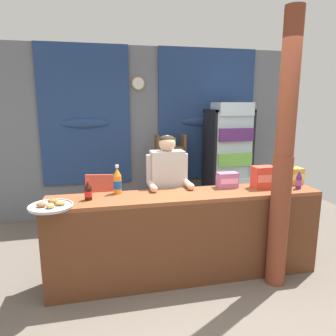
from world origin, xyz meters
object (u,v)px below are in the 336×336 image
plastic_lawn_chair (99,201)px  snack_box_choco_powder (293,176)px  snack_box_crackers (263,177)px  timber_post (283,162)px  shopkeeper (167,184)px  pastry_tray (51,206)px  bottle_shelf_rack (170,175)px  soda_bottle_grape_soda (299,180)px  soda_bottle_orange_soda (117,181)px  drink_fridge (228,157)px  stall_counter (189,231)px  soda_bottle_cola (88,192)px  snack_box_wafer (227,180)px

plastic_lawn_chair → snack_box_choco_powder: (2.28, -1.33, 0.56)m
plastic_lawn_chair → snack_box_crackers: size_ratio=3.46×
timber_post → snack_box_choco_powder: 0.70m
shopkeeper → pastry_tray: size_ratio=3.82×
bottle_shelf_rack → snack_box_choco_powder: (1.10, -1.76, 0.32)m
bottle_shelf_rack → pastry_tray: size_ratio=3.45×
snack_box_crackers → pastry_tray: size_ratio=0.61×
timber_post → soda_bottle_grape_soda: bearing=34.0°
soda_bottle_orange_soda → soda_bottle_grape_soda: soda_bottle_orange_soda is taller
drink_fridge → pastry_tray: (-2.52, -1.81, -0.06)m
timber_post → snack_box_crackers: (0.01, 0.38, -0.25)m
stall_counter → snack_box_choco_powder: snack_box_choco_powder is taller
plastic_lawn_chair → snack_box_crackers: snack_box_crackers is taller
snack_box_crackers → snack_box_choco_powder: bearing=10.5°
soda_bottle_cola → pastry_tray: soda_bottle_cola is taller
stall_counter → snack_box_wafer: 0.74m
bottle_shelf_rack → snack_box_crackers: bearing=-70.4°
snack_box_wafer → timber_post: bearing=-51.8°
soda_bottle_grape_soda → snack_box_crackers: snack_box_crackers is taller
timber_post → soda_bottle_cola: timber_post is taller
timber_post → soda_bottle_cola: size_ratio=13.78×
shopkeeper → soda_bottle_grape_soda: shopkeeper is taller
soda_bottle_cola → soda_bottle_grape_soda: bearing=-2.1°
shopkeeper → snack_box_crackers: (1.04, -0.35, 0.11)m
timber_post → soda_bottle_cola: (-1.92, 0.34, -0.29)m
soda_bottle_orange_soda → snack_box_wafer: size_ratio=1.35×
bottle_shelf_rack → shopkeeper: bearing=-104.2°
stall_counter → soda_bottle_orange_soda: size_ratio=9.47×
soda_bottle_orange_soda → snack_box_choco_powder: (2.07, -0.05, -0.03)m
soda_bottle_grape_soda → snack_box_choco_powder: soda_bottle_grape_soda is taller
timber_post → snack_box_wafer: 0.68m
plastic_lawn_chair → soda_bottle_cola: bearing=-93.5°
plastic_lawn_chair → stall_counter: bearing=-59.2°
soda_bottle_orange_soda → soda_bottle_cola: bearing=-150.3°
shopkeeper → snack_box_crackers: 1.10m
soda_bottle_grape_soda → pastry_tray: size_ratio=0.56×
soda_bottle_orange_soda → snack_box_wafer: bearing=-1.2°
pastry_tray → bottle_shelf_rack: bearing=52.1°
soda_bottle_grape_soda → shopkeeper: bearing=161.5°
bottle_shelf_rack → snack_box_wafer: size_ratio=6.09×
pastry_tray → shopkeeper: bearing=24.7°
timber_post → snack_box_crackers: bearing=89.2°
drink_fridge → timber_post: bearing=-97.8°
timber_post → snack_box_choco_powder: timber_post is taller
stall_counter → drink_fridge: drink_fridge is taller
snack_box_wafer → bottle_shelf_rack: bearing=98.9°
plastic_lawn_chair → bottle_shelf_rack: bearing=20.1°
plastic_lawn_chair → snack_box_wafer: size_ratio=3.74×
bottle_shelf_rack → timber_post: bearing=-73.6°
snack_box_wafer → snack_box_crackers: bearing=-15.6°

